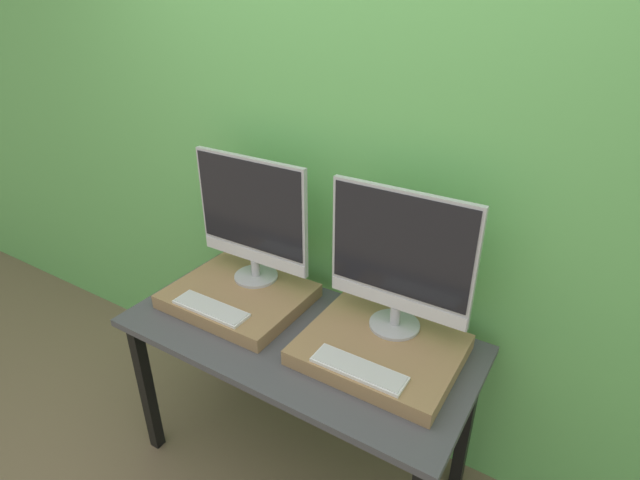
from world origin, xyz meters
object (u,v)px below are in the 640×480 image
object	(u,v)px
keyboard_left	(211,308)
monitor_right	(400,258)
keyboard_right	(359,369)
monitor_left	(252,216)

from	to	relation	value
keyboard_left	monitor_right	xyz separation A→B (m)	(0.68, 0.30, 0.30)
keyboard_left	keyboard_right	xyz separation A→B (m)	(0.68, 0.00, 0.00)
monitor_right	keyboard_right	xyz separation A→B (m)	(-0.00, -0.30, -0.30)
monitor_right	keyboard_left	bearing A→B (deg)	-156.61
monitor_right	monitor_left	bearing A→B (deg)	180.00
keyboard_left	monitor_left	bearing A→B (deg)	90.00
keyboard_left	monitor_right	distance (m)	0.80
keyboard_left	monitor_right	size ratio (longest dim) A/B	0.60
monitor_left	keyboard_left	size ratio (longest dim) A/B	1.67
keyboard_left	monitor_right	world-z (taller)	monitor_right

